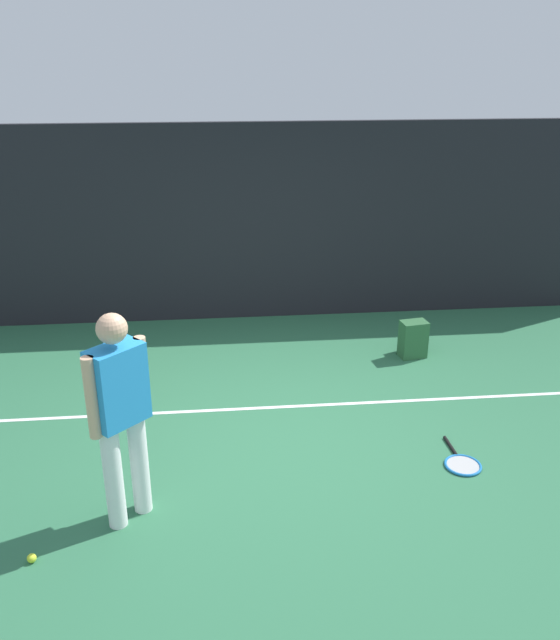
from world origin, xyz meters
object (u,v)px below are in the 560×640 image
backpack (412,339)px  tennis_ball_near_player (32,558)px  tennis_racket (462,463)px  tennis_player (120,408)px

backpack → tennis_ball_near_player: 4.74m
tennis_ball_near_player → tennis_racket: bearing=13.9°
tennis_player → tennis_ball_near_player: (-0.65, -0.43, -0.93)m
tennis_ball_near_player → tennis_player: bearing=33.8°
tennis_player → backpack: bearing=-2.4°
tennis_racket → tennis_ball_near_player: 3.55m
tennis_racket → backpack: bearing=173.6°
tennis_player → backpack: (2.98, 2.62, -0.76)m
backpack → tennis_ball_near_player: size_ratio=6.67×
tennis_racket → backpack: size_ratio=1.40×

